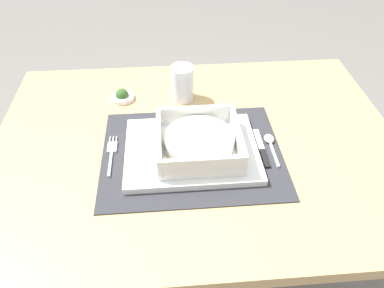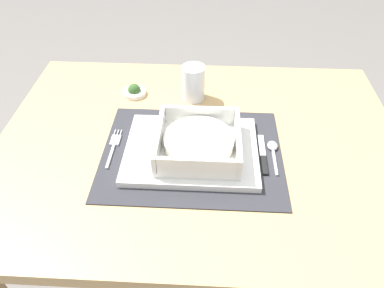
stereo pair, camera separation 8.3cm
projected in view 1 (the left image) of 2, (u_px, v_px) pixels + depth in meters
ground_plane at (195, 286)px, 1.38m from camera, size 6.00×6.00×0.00m
dining_table at (197, 171)px, 0.96m from camera, size 0.99×0.73×0.73m
placemat at (192, 153)px, 0.86m from camera, size 0.42×0.33×0.00m
serving_plate at (191, 150)px, 0.85m from camera, size 0.30×0.23×0.02m
porridge_bowl at (199, 142)px, 0.83m from camera, size 0.19×0.19×0.06m
fork at (112, 152)px, 0.85m from camera, size 0.02×0.13×0.00m
spoon at (270, 142)px, 0.88m from camera, size 0.02×0.11×0.01m
butter_knife at (262, 150)px, 0.86m from camera, size 0.01×0.13×0.01m
bread_knife at (253, 154)px, 0.85m from camera, size 0.01×0.13×0.01m
drinking_glass at (182, 85)px, 1.00m from camera, size 0.06×0.06×0.10m
condiment_saucer at (122, 96)px, 1.02m from camera, size 0.06×0.06×0.04m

